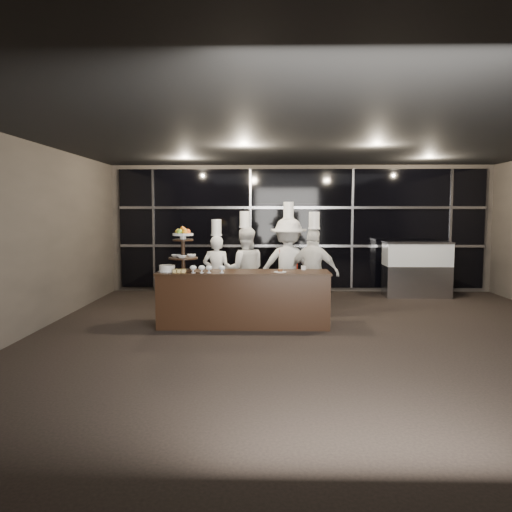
{
  "coord_description": "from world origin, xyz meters",
  "views": [
    {
      "loc": [
        -0.83,
        -6.88,
        1.91
      ],
      "look_at": [
        -1.0,
        1.61,
        1.15
      ],
      "focal_mm": 35.0,
      "sensor_mm": 36.0,
      "label": 1
    }
  ],
  "objects_px": {
    "display_case": "(417,266)",
    "chef_b": "(245,269)",
    "buffet_counter": "(244,299)",
    "layer_cake": "(167,268)",
    "chef_d": "(314,272)",
    "chef_a": "(217,272)",
    "chef_c": "(288,266)",
    "display_stand": "(183,246)"
  },
  "relations": [
    {
      "from": "buffet_counter",
      "to": "display_stand",
      "type": "bearing_deg",
      "value": -179.99
    },
    {
      "from": "buffet_counter",
      "to": "chef_b",
      "type": "relative_size",
      "value": 1.48
    },
    {
      "from": "display_stand",
      "to": "display_case",
      "type": "relative_size",
      "value": 0.51
    },
    {
      "from": "display_stand",
      "to": "chef_b",
      "type": "height_order",
      "value": "chef_b"
    },
    {
      "from": "buffet_counter",
      "to": "chef_d",
      "type": "xyz_separation_m",
      "value": [
        1.23,
        0.77,
        0.36
      ]
    },
    {
      "from": "display_case",
      "to": "chef_a",
      "type": "height_order",
      "value": "chef_a"
    },
    {
      "from": "chef_d",
      "to": "chef_c",
      "type": "bearing_deg",
      "value": 144.0
    },
    {
      "from": "layer_cake",
      "to": "display_case",
      "type": "distance_m",
      "value": 5.87
    },
    {
      "from": "buffet_counter",
      "to": "chef_c",
      "type": "relative_size",
      "value": 1.36
    },
    {
      "from": "chef_a",
      "to": "chef_c",
      "type": "xyz_separation_m",
      "value": [
        1.35,
        -0.05,
        0.13
      ]
    },
    {
      "from": "display_stand",
      "to": "chef_a",
      "type": "xyz_separation_m",
      "value": [
        0.44,
        1.14,
        -0.57
      ]
    },
    {
      "from": "display_case",
      "to": "chef_d",
      "type": "relative_size",
      "value": 0.76
    },
    {
      "from": "chef_a",
      "to": "chef_c",
      "type": "bearing_deg",
      "value": -2.29
    },
    {
      "from": "layer_cake",
      "to": "chef_c",
      "type": "relative_size",
      "value": 0.14
    },
    {
      "from": "buffet_counter",
      "to": "chef_b",
      "type": "height_order",
      "value": "chef_b"
    },
    {
      "from": "layer_cake",
      "to": "chef_a",
      "type": "height_order",
      "value": "chef_a"
    },
    {
      "from": "layer_cake",
      "to": "chef_b",
      "type": "height_order",
      "value": "chef_b"
    },
    {
      "from": "display_stand",
      "to": "layer_cake",
      "type": "relative_size",
      "value": 2.48
    },
    {
      "from": "display_case",
      "to": "chef_c",
      "type": "bearing_deg",
      "value": -147.31
    },
    {
      "from": "layer_cake",
      "to": "chef_b",
      "type": "bearing_deg",
      "value": 43.59
    },
    {
      "from": "display_case",
      "to": "chef_b",
      "type": "bearing_deg",
      "value": -153.7
    },
    {
      "from": "display_stand",
      "to": "chef_c",
      "type": "distance_m",
      "value": 2.14
    },
    {
      "from": "layer_cake",
      "to": "chef_a",
      "type": "relative_size",
      "value": 0.17
    },
    {
      "from": "chef_b",
      "to": "chef_a",
      "type": "bearing_deg",
      "value": 177.97
    },
    {
      "from": "display_case",
      "to": "chef_b",
      "type": "xyz_separation_m",
      "value": [
        -3.78,
        -1.87,
        0.14
      ]
    },
    {
      "from": "buffet_counter",
      "to": "chef_a",
      "type": "bearing_deg",
      "value": 116.09
    },
    {
      "from": "display_stand",
      "to": "chef_b",
      "type": "distance_m",
      "value": 1.57
    },
    {
      "from": "display_case",
      "to": "display_stand",
      "type": "bearing_deg",
      "value": -147.81
    },
    {
      "from": "chef_a",
      "to": "buffet_counter",
      "type": "bearing_deg",
      "value": -63.91
    },
    {
      "from": "layer_cake",
      "to": "chef_c",
      "type": "height_order",
      "value": "chef_c"
    },
    {
      "from": "buffet_counter",
      "to": "layer_cake",
      "type": "xyz_separation_m",
      "value": [
        -1.26,
        -0.05,
        0.51
      ]
    },
    {
      "from": "buffet_counter",
      "to": "display_case",
      "type": "distance_m",
      "value": 4.81
    },
    {
      "from": "chef_a",
      "to": "layer_cake",
      "type": "bearing_deg",
      "value": -120.4
    },
    {
      "from": "chef_c",
      "to": "chef_d",
      "type": "height_order",
      "value": "chef_c"
    },
    {
      "from": "layer_cake",
      "to": "chef_d",
      "type": "xyz_separation_m",
      "value": [
        2.49,
        0.82,
        -0.15
      ]
    },
    {
      "from": "chef_a",
      "to": "chef_d",
      "type": "xyz_separation_m",
      "value": [
        1.79,
        -0.38,
        0.05
      ]
    },
    {
      "from": "buffet_counter",
      "to": "layer_cake",
      "type": "distance_m",
      "value": 1.36
    },
    {
      "from": "chef_a",
      "to": "chef_d",
      "type": "relative_size",
      "value": 0.93
    },
    {
      "from": "display_stand",
      "to": "layer_cake",
      "type": "bearing_deg",
      "value": -169.13
    },
    {
      "from": "display_case",
      "to": "buffet_counter",
      "type": "bearing_deg",
      "value": -141.44
    },
    {
      "from": "display_stand",
      "to": "chef_d",
      "type": "relative_size",
      "value": 0.39
    },
    {
      "from": "display_stand",
      "to": "chef_d",
      "type": "bearing_deg",
      "value": 18.96
    }
  ]
}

